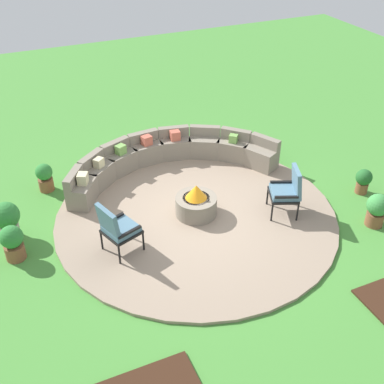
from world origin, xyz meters
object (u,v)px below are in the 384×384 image
at_px(curved_stone_bench, 166,157).
at_px(potted_plant_3, 45,176).
at_px(fire_pit, 196,203).
at_px(potted_plant_0, 377,209).
at_px(potted_plant_1, 13,242).
at_px(lounge_chair_front_left, 117,227).
at_px(potted_plant_2, 363,180).
at_px(lounge_chair_front_right, 288,189).
at_px(potted_plant_4, 7,219).

bearing_deg(curved_stone_bench, potted_plant_3, 173.28).
height_order(fire_pit, potted_plant_3, fire_pit).
distance_m(potted_plant_0, potted_plant_1, 6.69).
bearing_deg(potted_plant_0, lounge_chair_front_left, 166.40).
height_order(potted_plant_0, potted_plant_3, potted_plant_0).
bearing_deg(potted_plant_3, potted_plant_2, -24.61).
bearing_deg(potted_plant_3, lounge_chair_front_right, -33.84).
xyz_separation_m(potted_plant_0, potted_plant_3, (-5.57, 3.77, -0.03)).
xyz_separation_m(lounge_chair_front_right, potted_plant_0, (1.39, -0.96, -0.22)).
bearing_deg(fire_pit, potted_plant_3, 139.84).
bearing_deg(fire_pit, potted_plant_1, 177.34).
bearing_deg(potted_plant_4, curved_stone_bench, 16.66).
bearing_deg(lounge_chair_front_left, potted_plant_1, -130.39).
bearing_deg(curved_stone_bench, potted_plant_4, -163.34).
bearing_deg(potted_plant_2, curved_stone_bench, 144.40).
bearing_deg(potted_plant_1, lounge_chair_front_left, -20.55).
height_order(curved_stone_bench, lounge_chair_front_left, lounge_chair_front_left).
relative_size(potted_plant_2, potted_plant_3, 0.88).
xyz_separation_m(fire_pit, potted_plant_2, (3.55, -0.65, -0.01)).
xyz_separation_m(fire_pit, lounge_chair_front_right, (1.64, -0.66, 0.28)).
height_order(potted_plant_0, potted_plant_2, potted_plant_0).
height_order(lounge_chair_front_right, potted_plant_3, lounge_chair_front_right).
xyz_separation_m(potted_plant_0, potted_plant_2, (0.51, 0.98, -0.07)).
height_order(lounge_chair_front_left, potted_plant_0, lounge_chair_front_left).
xyz_separation_m(lounge_chair_front_right, potted_plant_1, (-5.05, 0.82, -0.23)).
relative_size(fire_pit, potted_plant_1, 1.20).
distance_m(lounge_chair_front_right, potted_plant_1, 5.13).
bearing_deg(lounge_chair_front_right, curved_stone_bench, 54.35).
relative_size(lounge_chair_front_right, potted_plant_1, 1.47).
distance_m(lounge_chair_front_right, potted_plant_2, 1.93).
bearing_deg(fire_pit, lounge_chair_front_left, -164.40).
bearing_deg(potted_plant_2, potted_plant_0, -117.63).
distance_m(potted_plant_2, potted_plant_4, 7.12).
relative_size(potted_plant_1, potted_plant_4, 0.89).
relative_size(fire_pit, potted_plant_0, 1.20).
xyz_separation_m(lounge_chair_front_left, potted_plant_1, (-1.70, 0.64, -0.24)).
distance_m(lounge_chair_front_left, potted_plant_2, 5.27).
bearing_deg(potted_plant_0, fire_pit, 151.81).
bearing_deg(fire_pit, potted_plant_2, -10.34).
relative_size(lounge_chair_front_right, potted_plant_0, 1.48).
distance_m(fire_pit, potted_plant_1, 3.42).
height_order(lounge_chair_front_right, potted_plant_1, lounge_chair_front_right).
height_order(curved_stone_bench, potted_plant_0, curved_stone_bench).
bearing_deg(lounge_chair_front_right, potted_plant_1, 103.14).
xyz_separation_m(lounge_chair_front_left, potted_plant_4, (-1.71, 1.26, -0.18)).
height_order(curved_stone_bench, potted_plant_2, curved_stone_bench).
xyz_separation_m(potted_plant_0, potted_plant_1, (-6.45, 1.79, -0.01)).
distance_m(fire_pit, potted_plant_3, 3.32).
relative_size(fire_pit, potted_plant_4, 1.06).
bearing_deg(fire_pit, lounge_chair_front_right, -21.95).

